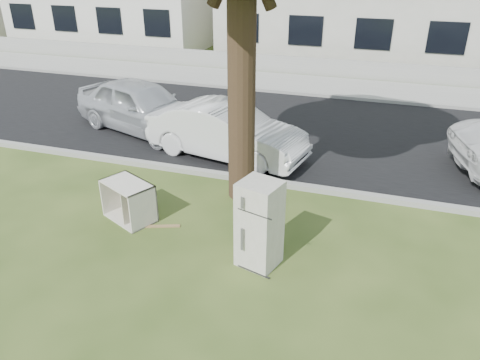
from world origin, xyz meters
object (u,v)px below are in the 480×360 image
(car_center, at_px, (226,131))
(car_left, at_px, (141,106))
(fridge, at_px, (259,224))
(cabinet, at_px, (129,201))

(car_center, height_order, car_left, car_left)
(car_center, distance_m, car_left, 3.07)
(fridge, bearing_deg, cabinet, -176.15)
(fridge, xyz_separation_m, car_center, (-1.99, 4.02, -0.09))
(cabinet, distance_m, car_center, 3.52)
(car_center, relative_size, car_left, 0.95)
(cabinet, bearing_deg, fridge, 13.63)
(fridge, relative_size, car_center, 0.37)
(fridge, distance_m, car_center, 4.49)
(fridge, distance_m, cabinet, 2.85)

